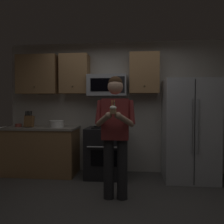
{
  "coord_description": "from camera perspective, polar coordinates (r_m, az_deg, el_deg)",
  "views": [
    {
      "loc": [
        0.36,
        -2.78,
        1.36
      ],
      "look_at": [
        0.05,
        0.38,
        1.25
      ],
      "focal_mm": 35.73,
      "sensor_mm": 36.0,
      "label": 1
    }
  ],
  "objects": [
    {
      "name": "person",
      "position": [
        3.18,
        0.84,
        -4.6
      ],
      "size": [
        0.6,
        0.48,
        1.76
      ],
      "color": "#262628",
      "rests_on": "ground"
    },
    {
      "name": "bowl_small_colored",
      "position": [
        4.73,
        -22.84,
        -3.13
      ],
      "size": [
        0.13,
        0.13,
        0.06
      ],
      "color": "#B24C3F",
      "rests_on": "counter_left"
    },
    {
      "name": "microwave",
      "position": [
        4.31,
        -1.19,
        6.78
      ],
      "size": [
        0.74,
        0.41,
        0.4
      ],
      "color": "#9EA0A5"
    },
    {
      "name": "ground_plane",
      "position": [
        3.12,
        -1.7,
        -23.88
      ],
      "size": [
        6.0,
        6.0,
        0.0
      ],
      "primitive_type": "plane",
      "color": "#474442"
    },
    {
      "name": "oven_range",
      "position": [
        4.27,
        -1.38,
        -10.17
      ],
      "size": [
        0.76,
        0.7,
        0.93
      ],
      "color": "black",
      "rests_on": "ground"
    },
    {
      "name": "refrigerator",
      "position": [
        4.24,
        19.14,
        -4.34
      ],
      "size": [
        0.9,
        0.75,
        1.8
      ],
      "color": "#B7BABF",
      "rests_on": "ground"
    },
    {
      "name": "cupcake",
      "position": [
        2.83,
        0.29,
        0.61
      ],
      "size": [
        0.09,
        0.09,
        0.17
      ],
      "color": "#A87F56"
    },
    {
      "name": "bowl_large_white",
      "position": [
        4.41,
        -14.02,
        -2.91
      ],
      "size": [
        0.28,
        0.28,
        0.13
      ],
      "color": "white",
      "rests_on": "counter_left"
    },
    {
      "name": "counter_left",
      "position": [
        4.63,
        -17.76,
        -9.3
      ],
      "size": [
        1.44,
        0.66,
        0.92
      ],
      "color": "#9E7247",
      "rests_on": "ground"
    },
    {
      "name": "cabinet_row_upper",
      "position": [
        4.49,
        -8.53,
        9.52
      ],
      "size": [
        2.78,
        0.36,
        0.76
      ],
      "color": "#9E7247"
    },
    {
      "name": "knife_block",
      "position": [
        4.59,
        -20.45,
        -2.19
      ],
      "size": [
        0.16,
        0.15,
        0.32
      ],
      "color": "brown",
      "rests_on": "counter_left"
    },
    {
      "name": "wall_back",
      "position": [
        4.55,
        1.09,
        1.23
      ],
      "size": [
        4.4,
        0.1,
        2.6
      ],
      "primitive_type": "cube",
      "color": "beige",
      "rests_on": "ground"
    }
  ]
}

